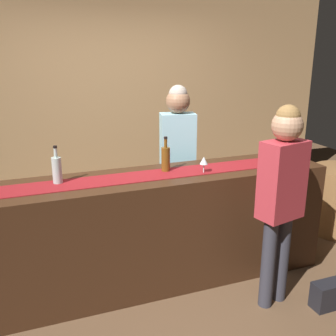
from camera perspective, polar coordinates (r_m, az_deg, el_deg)
The scene contains 12 objects.
ground_plane at distance 3.68m, azimuth -0.85°, elevation -15.87°, with size 10.00×10.00×0.00m, color brown.
back_wall at distance 4.96m, azimuth -8.46°, elevation 10.45°, with size 6.00×0.12×2.90m, color tan.
bar_counter at distance 3.44m, azimuth -0.89°, elevation -8.87°, with size 2.92×0.60×1.00m, color #3D2314.
counter_runner_cloth at distance 3.25m, azimuth -0.93°, elevation -0.89°, with size 2.77×0.28×0.01m, color maroon.
wine_bottle_green at distance 3.88m, azimuth 16.54°, elevation 3.05°, with size 0.07×0.07×0.30m.
wine_bottle_clear at distance 3.12m, azimuth -15.97°, elevation -0.22°, with size 0.07×0.07×0.30m.
wine_bottle_amber at distance 3.30m, azimuth -0.34°, elevation 1.40°, with size 0.07×0.07×0.30m.
wine_glass_near_customer at distance 3.27m, azimuth 5.28°, elevation 1.03°, with size 0.07×0.07×0.14m.
wine_glass_mid_counter at distance 3.60m, azimuth 14.72°, elevation 2.03°, with size 0.07×0.07×0.14m.
bartender at distance 3.89m, azimuth 1.42°, elevation 2.64°, with size 0.37×0.26×1.68m.
customer_sipping at distance 3.06m, azimuth 16.32°, elevation -2.87°, with size 0.38×0.27×1.62m.
handbag at distance 3.53m, azimuth 22.53°, elevation -16.78°, with size 0.28×0.14×0.22m, color black.
Camera 1 is at (-1.03, -2.92, 1.99)m, focal length 41.58 mm.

